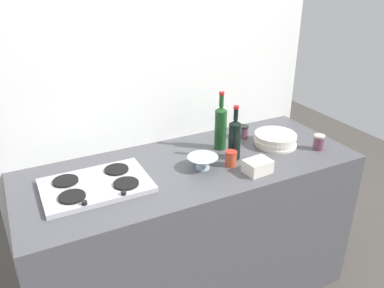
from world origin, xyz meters
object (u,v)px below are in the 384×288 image
object	(u,v)px
stovetop_hob	(96,185)
wine_bottle_leftmost	(221,127)
plate_stack	(275,139)
condiment_jar_rear	(231,158)
wine_bottle_mid_left	(235,138)
butter_dish	(258,166)
condiment_jar_spare	(243,132)
mixing_bowl	(203,162)
condiment_jar_front	(319,142)

from	to	relation	value
stovetop_hob	wine_bottle_leftmost	distance (m)	0.76
plate_stack	wine_bottle_leftmost	distance (m)	0.34
condiment_jar_rear	wine_bottle_mid_left	bearing A→B (deg)	47.16
butter_dish	condiment_jar_spare	size ratio (longest dim) A/B	1.68
mixing_bowl	condiment_jar_front	size ratio (longest dim) A/B	1.81
wine_bottle_mid_left	condiment_jar_rear	distance (m)	0.12
wine_bottle_leftmost	condiment_jar_rear	xyz separation A→B (m)	(-0.06, -0.21, -0.09)
stovetop_hob	plate_stack	size ratio (longest dim) A/B	2.01
mixing_bowl	wine_bottle_mid_left	bearing A→B (deg)	7.23
mixing_bowl	condiment_jar_spare	xyz separation A→B (m)	(0.40, 0.23, 0.00)
wine_bottle_mid_left	mixing_bowl	size ratio (longest dim) A/B	1.89
condiment_jar_front	condiment_jar_spare	world-z (taller)	condiment_jar_front
wine_bottle_leftmost	mixing_bowl	world-z (taller)	wine_bottle_leftmost
stovetop_hob	condiment_jar_front	distance (m)	1.25
plate_stack	wine_bottle_leftmost	bearing A→B (deg)	160.67
condiment_jar_front	condiment_jar_rear	world-z (taller)	condiment_jar_front
plate_stack	wine_bottle_mid_left	size ratio (longest dim) A/B	0.83
wine_bottle_leftmost	butter_dish	size ratio (longest dim) A/B	2.54
wine_bottle_mid_left	condiment_jar_front	xyz separation A→B (m)	(0.49, -0.12, -0.07)
wine_bottle_mid_left	mixing_bowl	bearing A→B (deg)	-172.77
plate_stack	condiment_jar_front	distance (m)	0.24
condiment_jar_front	condiment_jar_rear	bearing A→B (deg)	174.06
stovetop_hob	butter_dish	xyz separation A→B (m)	(0.77, -0.23, 0.02)
mixing_bowl	condiment_jar_rear	bearing A→B (deg)	-15.48
mixing_bowl	butter_dish	distance (m)	0.28
wine_bottle_leftmost	condiment_jar_rear	size ratio (longest dim) A/B	4.04
stovetop_hob	mixing_bowl	xyz separation A→B (m)	(0.54, -0.06, 0.02)
condiment_jar_front	condiment_jar_rear	size ratio (longest dim) A/B	1.06
condiment_jar_rear	mixing_bowl	bearing A→B (deg)	164.52
condiment_jar_rear	condiment_jar_spare	bearing A→B (deg)	46.55
stovetop_hob	wine_bottle_mid_left	size ratio (longest dim) A/B	1.66
mixing_bowl	wine_bottle_leftmost	bearing A→B (deg)	39.65
butter_dish	plate_stack	bearing A→B (deg)	38.08
mixing_bowl	plate_stack	bearing A→B (deg)	6.74
wine_bottle_mid_left	plate_stack	bearing A→B (deg)	6.40
plate_stack	butter_dish	world-z (taller)	plate_stack
condiment_jar_front	condiment_jar_rear	xyz separation A→B (m)	(-0.55, 0.06, -0.00)
mixing_bowl	condiment_jar_rear	world-z (taller)	condiment_jar_rear
mixing_bowl	condiment_jar_front	distance (m)	0.70
mixing_bowl	condiment_jar_rear	xyz separation A→B (m)	(0.15, -0.04, 0.00)
stovetop_hob	plate_stack	xyz separation A→B (m)	(1.05, -0.00, 0.02)
butter_dish	condiment_jar_rear	bearing A→B (deg)	123.72
condiment_jar_spare	butter_dish	bearing A→B (deg)	-113.93
butter_dish	condiment_jar_front	size ratio (longest dim) A/B	1.50
mixing_bowl	condiment_jar_rear	distance (m)	0.15
plate_stack	condiment_jar_rear	distance (m)	0.38
mixing_bowl	butter_dish	size ratio (longest dim) A/B	1.21
condiment_jar_front	condiment_jar_spare	xyz separation A→B (m)	(-0.29, 0.33, -0.00)
wine_bottle_leftmost	plate_stack	bearing A→B (deg)	-19.33
mixing_bowl	butter_dish	bearing A→B (deg)	-35.67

